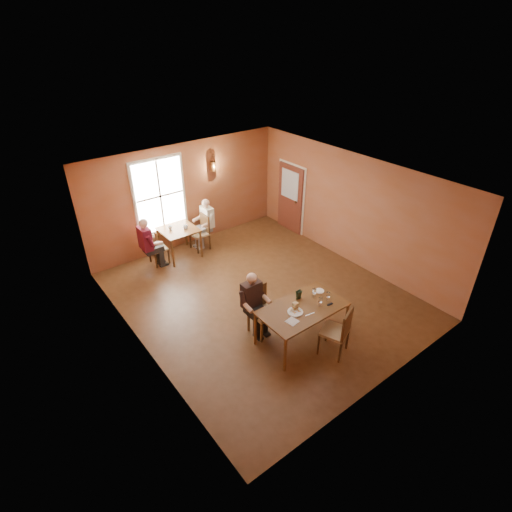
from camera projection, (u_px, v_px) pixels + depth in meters
ground at (261, 296)px, 9.79m from camera, size 6.00×7.00×0.01m
wall_back at (186, 195)px, 11.40m from camera, size 6.00×0.04×3.00m
wall_front at (391, 324)px, 6.64m from camera, size 6.00×0.04×3.00m
wall_left at (135, 290)px, 7.45m from camera, size 0.04×7.00×3.00m
wall_right at (350, 209)px, 10.59m from camera, size 0.04×7.00×3.00m
ceiling at (262, 179)px, 8.25m from camera, size 6.00×7.00×0.04m
window at (160, 196)px, 10.84m from camera, size 1.36×0.10×1.96m
door at (290, 199)px, 12.35m from camera, size 0.12×1.04×2.10m
wall_sconce at (213, 166)px, 11.44m from camera, size 0.16×0.16×0.28m
main_table at (301, 323)px, 8.28m from camera, size 1.79×1.01×0.84m
chair_diner_main at (263, 312)px, 8.39m from camera, size 0.49×0.49×1.10m
diner_main at (264, 308)px, 8.30m from camera, size 0.55×0.55×1.37m
chair_empty at (335, 330)px, 7.89m from camera, size 0.64×0.64×1.11m
plate_food at (295, 312)px, 7.92m from camera, size 0.39×0.39×0.04m
sandwich at (295, 306)px, 8.00m from camera, size 0.10×0.10×0.12m
goblet_a at (314, 292)px, 8.32m from camera, size 0.11×0.11×0.21m
goblet_b at (328, 296)px, 8.22m from camera, size 0.08×0.08×0.21m
goblet_c at (320, 301)px, 8.06m from camera, size 0.10×0.10×0.21m
menu_stand at (299, 295)px, 8.26m from camera, size 0.12×0.06×0.21m
knife at (310, 314)px, 7.88m from camera, size 0.22×0.05×0.00m
napkin at (292, 321)px, 7.69m from camera, size 0.24×0.24×0.01m
side_plate at (320, 291)px, 8.54m from camera, size 0.25×0.25×0.02m
sunglasses at (330, 304)px, 8.14m from camera, size 0.14×0.05×0.02m
second_table at (180, 242)px, 11.24m from camera, size 0.96×0.96×0.85m
chair_diner_white at (199, 233)px, 11.53m from camera, size 0.46×0.46×1.04m
diner_white at (200, 227)px, 11.46m from camera, size 0.56×0.56×1.39m
chair_diner_maroon at (158, 248)px, 10.88m from camera, size 0.42×0.42×0.95m
diner_maroon at (156, 240)px, 10.74m from camera, size 0.57×0.57×1.43m
cup_a at (185, 227)px, 11.02m from camera, size 0.17×0.17×0.10m
cup_b at (170, 228)px, 10.97m from camera, size 0.13×0.13×0.10m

